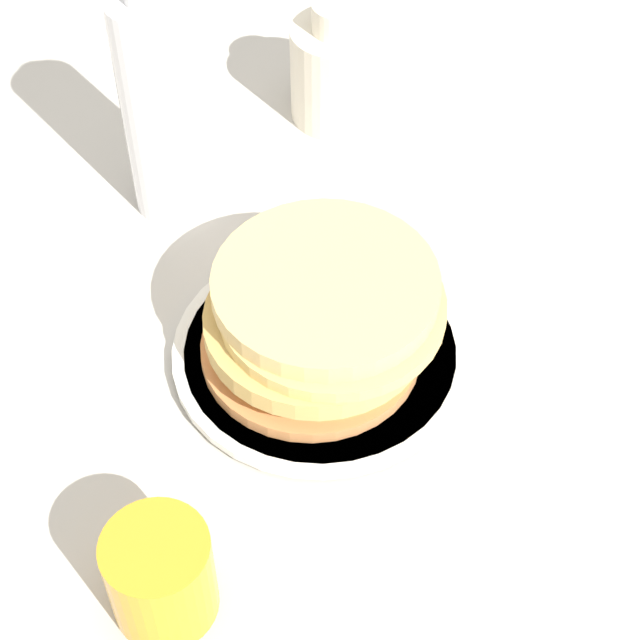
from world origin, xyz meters
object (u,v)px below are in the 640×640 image
object	(u,v)px
cream_jug	(338,69)
water_bottle_near	(161,107)
juice_glass	(161,575)
plate	(320,352)
pancake_stack	(320,317)

from	to	relation	value
cream_jug	water_bottle_near	size ratio (longest dim) A/B	0.54
juice_glass	plate	bearing A→B (deg)	-94.71
plate	pancake_stack	bearing A→B (deg)	-65.26
plate	cream_jug	size ratio (longest dim) A/B	1.91
plate	pancake_stack	xyz separation A→B (m)	(0.00, -0.00, 0.04)
plate	water_bottle_near	xyz separation A→B (m)	(0.19, -0.12, 0.10)
pancake_stack	juice_glass	xyz separation A→B (m)	(0.02, 0.24, -0.01)
pancake_stack	juice_glass	world-z (taller)	pancake_stack
plate	cream_jug	world-z (taller)	cream_jug
juice_glass	cream_jug	world-z (taller)	cream_jug
plate	water_bottle_near	world-z (taller)	water_bottle_near
juice_glass	water_bottle_near	distance (m)	0.40
pancake_stack	water_bottle_near	distance (m)	0.23
plate	cream_jug	distance (m)	0.32
plate	pancake_stack	distance (m)	0.04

